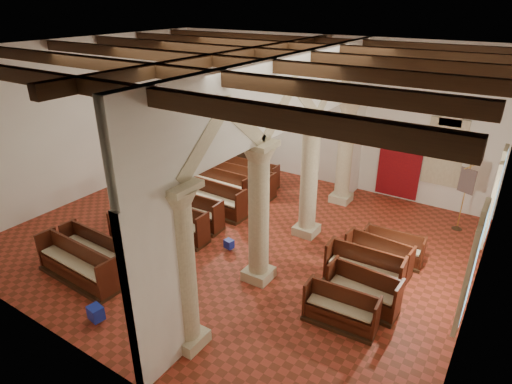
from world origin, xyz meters
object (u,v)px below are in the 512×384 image
object	(u,v)px
aisle_pew_0	(340,313)
processional_banner	(461,208)
lectern	(256,161)
nave_pew_0	(77,269)
pipe_organ	(226,135)

from	to	relation	value
aisle_pew_0	processional_banner	bearing A→B (deg)	73.55
lectern	processional_banner	world-z (taller)	processional_banner
lectern	nave_pew_0	size ratio (longest dim) A/B	0.37
aisle_pew_0	pipe_organ	bearing A→B (deg)	136.82
processional_banner	nave_pew_0	distance (m)	12.32
processional_banner	nave_pew_0	size ratio (longest dim) A/B	0.84
pipe_organ	aisle_pew_0	bearing A→B (deg)	-39.96
nave_pew_0	aisle_pew_0	xyz separation A→B (m)	(6.89, 2.31, -0.03)
aisle_pew_0	lectern	bearing A→B (deg)	130.96
pipe_organ	nave_pew_0	bearing A→B (deg)	-78.04
pipe_organ	nave_pew_0	distance (m)	10.10
pipe_organ	lectern	distance (m)	1.92
lectern	nave_pew_0	distance (m)	9.83
processional_banner	aisle_pew_0	distance (m)	6.83
lectern	aisle_pew_0	size ratio (longest dim) A/B	0.59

